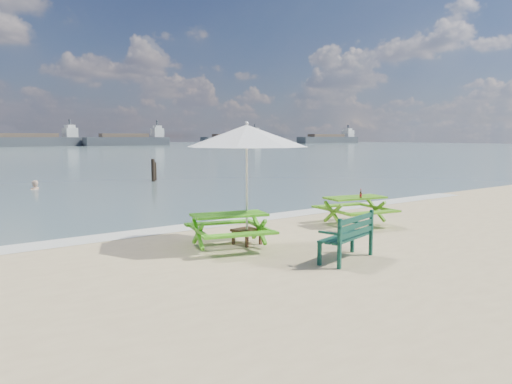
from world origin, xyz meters
TOP-DOWN VIEW (x-y plane):
  - foam_strip at (0.00, 4.60)m, footprint 22.00×0.90m
  - picnic_table_left at (-1.68, 1.91)m, footprint 1.98×2.10m
  - picnic_table_right at (2.53, 2.16)m, footprint 1.93×2.07m
  - park_bench at (-0.47, -0.28)m, footprint 1.49×0.83m
  - side_table at (-1.16, 1.99)m, footprint 0.59×0.59m
  - patio_umbrella at (-1.16, 1.99)m, footprint 2.97×2.97m
  - beer_bottle at (2.42, 1.88)m, footprint 0.06×0.06m
  - swimmer at (-1.98, 16.98)m, footprint 0.67×0.57m
  - mooring_pilings at (4.12, 17.51)m, footprint 0.58×0.78m
  - cargo_ships at (53.20, 119.91)m, footprint 148.47×35.58m

SIDE VIEW (x-z plane):
  - swimmer at x=-1.98m, z-range -1.17..0.40m
  - foam_strip at x=0.00m, z-range 0.00..0.01m
  - side_table at x=-1.16m, z-range 0.01..0.35m
  - park_bench at x=-0.47m, z-range -0.17..0.71m
  - picnic_table_left at x=-1.68m, z-range -0.01..0.73m
  - picnic_table_right at x=2.53m, z-range -0.01..0.75m
  - mooring_pilings at x=4.12m, z-range -0.24..1.14m
  - beer_bottle at x=2.42m, z-range 0.73..0.97m
  - cargo_ships at x=53.20m, z-range -1.02..3.38m
  - patio_umbrella at x=-1.16m, z-range 1.07..3.68m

